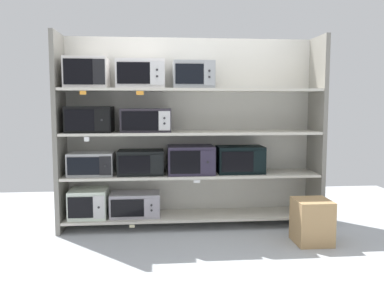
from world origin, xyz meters
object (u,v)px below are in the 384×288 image
(microwave_3, at_px, (141,162))
(microwave_5, at_px, (240,159))
(shipping_carton, at_px, (312,221))
(microwave_1, at_px, (135,204))
(microwave_2, at_px, (91,164))
(microwave_9, at_px, (141,74))
(microwave_0, at_px, (89,203))
(microwave_10, at_px, (193,75))
(microwave_6, at_px, (90,119))
(microwave_7, at_px, (146,120))
(microwave_4, at_px, (191,160))
(microwave_8, at_px, (87,73))

(microwave_3, relative_size, microwave_5, 0.97)
(shipping_carton, bearing_deg, microwave_1, 159.90)
(microwave_2, relative_size, microwave_9, 0.94)
(shipping_carton, bearing_deg, microwave_3, 159.14)
(microwave_0, distance_m, microwave_2, 0.46)
(microwave_0, relative_size, microwave_10, 0.92)
(microwave_0, height_order, microwave_6, microwave_6)
(microwave_7, bearing_deg, microwave_9, 179.66)
(microwave_4, relative_size, microwave_9, 0.99)
(microwave_9, bearing_deg, microwave_5, -0.00)
(microwave_5, distance_m, microwave_8, 2.01)
(microwave_0, bearing_deg, microwave_4, -0.01)
(microwave_9, xyz_separation_m, shipping_carton, (1.77, -0.68, -1.55))
(microwave_0, bearing_deg, microwave_2, -0.19)
(microwave_2, xyz_separation_m, microwave_10, (1.17, 0.00, 1.01))
(microwave_5, relative_size, microwave_10, 1.18)
(microwave_0, distance_m, microwave_6, 0.97)
(microwave_0, height_order, shipping_carton, microwave_0)
(microwave_4, height_order, microwave_7, microwave_7)
(microwave_7, height_order, shipping_carton, microwave_7)
(microwave_7, distance_m, shipping_carton, 2.11)
(microwave_6, xyz_separation_m, microwave_9, (0.58, 0.00, 0.51))
(microwave_0, height_order, microwave_3, microwave_3)
(microwave_5, height_order, microwave_7, microwave_7)
(microwave_6, bearing_deg, microwave_8, -179.75)
(microwave_9, distance_m, microwave_10, 0.59)
(microwave_3, relative_size, microwave_8, 1.13)
(microwave_5, bearing_deg, microwave_7, -179.98)
(microwave_6, bearing_deg, microwave_4, -0.00)
(microwave_2, distance_m, microwave_5, 1.73)
(microwave_8, bearing_deg, microwave_5, 0.01)
(microwave_2, distance_m, microwave_3, 0.56)
(microwave_4, bearing_deg, microwave_7, -179.99)
(shipping_carton, bearing_deg, microwave_6, 163.88)
(microwave_2, bearing_deg, microwave_1, 0.01)
(microwave_5, bearing_deg, microwave_3, 179.99)
(microwave_9, relative_size, microwave_10, 1.18)
(microwave_0, bearing_deg, microwave_3, 0.01)
(microwave_6, xyz_separation_m, shipping_carton, (2.35, -0.68, -1.04))
(microwave_1, distance_m, microwave_4, 0.83)
(microwave_4, height_order, microwave_6, microwave_6)
(microwave_1, relative_size, microwave_5, 1.06)
(microwave_1, height_order, microwave_6, microwave_6)
(microwave_1, relative_size, microwave_6, 1.14)
(microwave_4, xyz_separation_m, microwave_8, (-1.16, -0.00, 0.99))
(microwave_1, xyz_separation_m, microwave_10, (0.68, 0.00, 1.49))
(microwave_0, xyz_separation_m, microwave_7, (0.67, -0.00, 0.96))
(microwave_9, bearing_deg, shipping_carton, -20.97)
(microwave_10, bearing_deg, microwave_2, -179.99)
(microwave_1, relative_size, microwave_2, 1.13)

